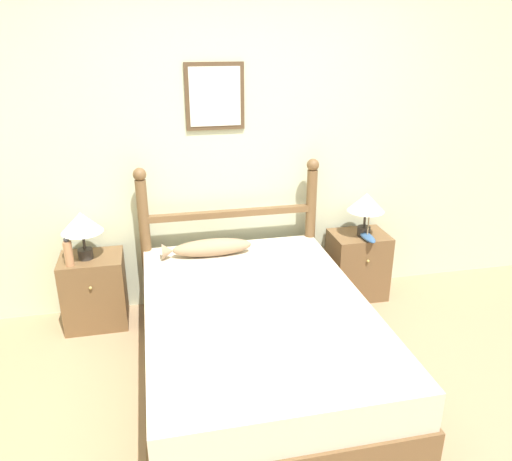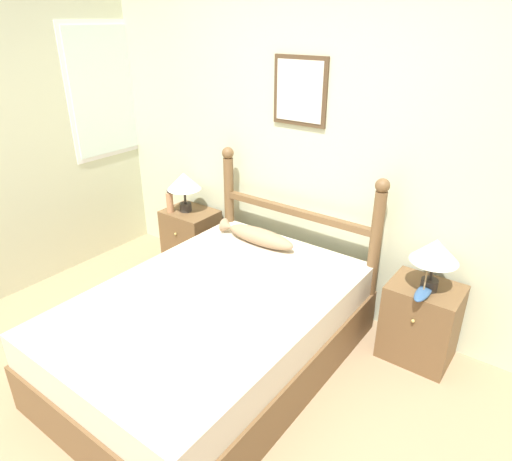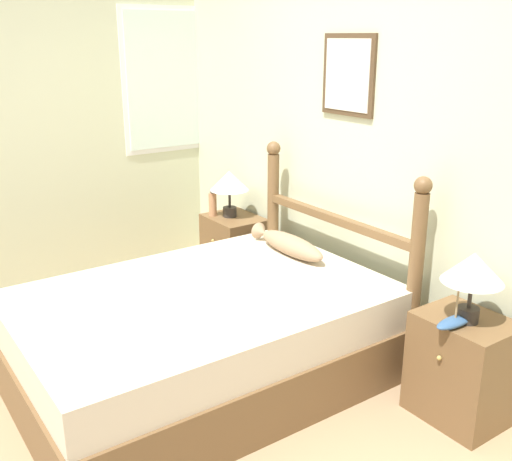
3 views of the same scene
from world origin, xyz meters
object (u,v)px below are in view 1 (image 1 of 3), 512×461
Objects in this scene: nightstand_left at (95,291)px; model_boat at (367,237)px; nightstand_right at (357,265)px; table_lamp_left at (81,224)px; bottle at (68,252)px; bed at (257,341)px; table_lamp_right at (366,204)px; fish_pillow at (209,248)px.

model_boat reaches higher than nightstand_left.
table_lamp_left is at bearing -179.52° from nightstand_right.
table_lamp_left reaches higher than bottle.
table_lamp_left is at bearing 177.43° from model_boat.
nightstand_right reaches higher than bed.
table_lamp_right is 0.54× the size of fish_pillow.
bottle is (-2.25, -0.11, 0.38)m from nightstand_right.
fish_pillow is at bearing -7.55° from table_lamp_left.
nightstand_right is at bearing 0.48° from table_lamp_left.
table_lamp_left is at bearing 179.72° from table_lamp_right.
bottle is at bearing -137.41° from table_lamp_left.
table_lamp_left is 2.17m from table_lamp_right.
nightstand_right is 1.56× the size of table_lamp_right.
nightstand_right is at bearing 40.21° from bed.
bed is 9.33× the size of bottle.
nightstand_left is at bearing 176.91° from model_boat.
bed is 1.48m from bottle.
fish_pillow is at bearing -8.98° from nightstand_left.
nightstand_left is 0.41m from bottle.
table_lamp_left is at bearing -146.11° from nightstand_left.
table_lamp_right is 1.31m from fish_pillow.
nightstand_right is 1.56× the size of table_lamp_left.
fish_pillow reaches higher than bed.
nightstand_left is 0.84× the size of fish_pillow.
nightstand_left is 2.16m from model_boat.
bed is 5.67× the size of table_lamp_left.
nightstand_right is at bearing 2.81° from bottle.
table_lamp_right reaches higher than model_boat.
table_lamp_right is 1.65× the size of bottle.
nightstand_left is at bearing 179.23° from table_lamp_right.
fish_pillow is (-1.28, -0.11, -0.22)m from table_lamp_right.
model_boat reaches higher than nightstand_right.
model_boat is (2.27, -0.00, -0.08)m from bottle.
nightstand_left is at bearing 180.00° from nightstand_right.
bed is at bearing -141.18° from table_lamp_right.
table_lamp_right is 0.26m from model_boat.
bed is 1.50m from table_lamp_right.
fish_pillow is at bearing -175.22° from table_lamp_right.
table_lamp_right reaches higher than fish_pillow.
bed is at bearing -75.19° from fish_pillow.
model_boat reaches higher than bed.
bed is 0.86m from fish_pillow.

